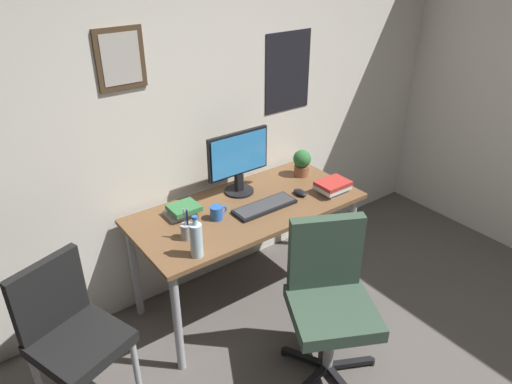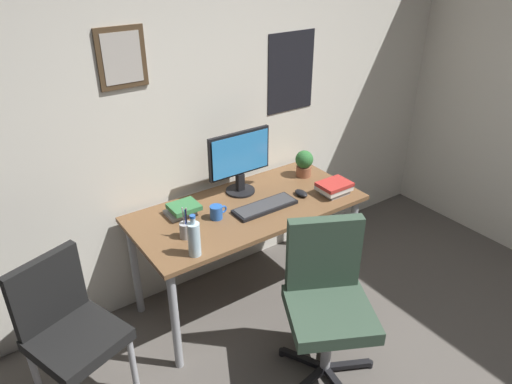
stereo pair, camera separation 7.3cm
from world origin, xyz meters
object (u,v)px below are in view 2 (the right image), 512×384
at_px(office_chair, 327,294).
at_px(side_chair, 68,325).
at_px(water_bottle, 194,238).
at_px(pen_cup, 186,229).
at_px(computer_mouse, 301,193).
at_px(book_stack_left, 183,209).
at_px(monitor, 240,160).
at_px(keyboard, 265,206).
at_px(potted_plant, 304,163).
at_px(coffee_mug_near, 217,212).
at_px(book_stack_right, 334,187).

distance_m(office_chair, side_chair, 1.40).
bearing_deg(water_bottle, pen_cup, 78.11).
relative_size(computer_mouse, book_stack_left, 0.56).
bearing_deg(side_chair, monitor, 14.72).
bearing_deg(pen_cup, keyboard, 0.85).
relative_size(side_chair, computer_mouse, 7.95).
distance_m(office_chair, monitor, 1.06).
xyz_separation_m(water_bottle, pen_cup, (0.04, 0.18, -0.05)).
distance_m(monitor, pen_cup, 0.66).
bearing_deg(pen_cup, office_chair, -52.17).
bearing_deg(book_stack_left, pen_cup, -113.40).
distance_m(side_chair, book_stack_left, 0.94).
bearing_deg(potted_plant, coffee_mug_near, -169.67).
relative_size(keyboard, computer_mouse, 3.91).
height_order(coffee_mug_near, pen_cup, pen_cup).
bearing_deg(monitor, office_chair, -92.92).
height_order(office_chair, water_bottle, water_bottle).
height_order(computer_mouse, book_stack_left, book_stack_left).
relative_size(potted_plant, pen_cup, 0.98).
bearing_deg(pen_cup, book_stack_left, 66.60).
bearing_deg(potted_plant, monitor, 173.54).
relative_size(office_chair, keyboard, 2.21).
distance_m(monitor, potted_plant, 0.54).
bearing_deg(office_chair, computer_mouse, 62.14).
height_order(office_chair, book_stack_right, office_chair).
bearing_deg(book_stack_right, keyboard, 168.05).
xyz_separation_m(computer_mouse, potted_plant, (0.21, 0.23, 0.09)).
bearing_deg(coffee_mug_near, keyboard, -12.99).
distance_m(office_chair, book_stack_right, 0.84).
xyz_separation_m(keyboard, book_stack_left, (-0.47, 0.23, 0.03)).
xyz_separation_m(monitor, pen_cup, (-0.57, -0.29, -0.19)).
bearing_deg(office_chair, pen_cup, 127.83).
xyz_separation_m(monitor, computer_mouse, (0.31, -0.28, -0.22)).
distance_m(water_bottle, coffee_mug_near, 0.40).
bearing_deg(book_stack_right, water_bottle, -175.75).
xyz_separation_m(side_chair, keyboard, (1.31, 0.06, 0.25)).
distance_m(side_chair, book_stack_right, 1.84).
xyz_separation_m(monitor, book_stack_right, (0.51, -0.39, -0.19)).
bearing_deg(book_stack_right, book_stack_left, 160.74).
relative_size(water_bottle, coffee_mug_near, 2.17).
bearing_deg(water_bottle, side_chair, 169.60).
xyz_separation_m(monitor, potted_plant, (0.52, -0.06, -0.13)).
bearing_deg(book_stack_left, side_chair, -160.79).
relative_size(water_bottle, pen_cup, 1.26).
relative_size(keyboard, coffee_mug_near, 3.69).
distance_m(side_chair, potted_plant, 1.88).
bearing_deg(side_chair, book_stack_left, 19.21).
height_order(side_chair, monitor, monitor).
distance_m(monitor, keyboard, 0.36).
height_order(potted_plant, book_stack_left, potted_plant).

